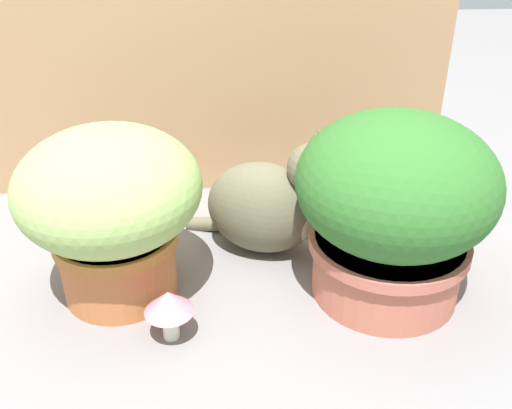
# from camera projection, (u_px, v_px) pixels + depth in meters

# --- Properties ---
(ground_plane) EXTENTS (6.00, 6.00, 0.00)m
(ground_plane) POSITION_uv_depth(u_px,v_px,m) (176.00, 297.00, 1.22)
(ground_plane) COLOR slate
(cardboard_backdrop) EXTENTS (1.27, 0.03, 0.77)m
(cardboard_backdrop) POSITION_uv_depth(u_px,v_px,m) (205.00, 53.00, 1.48)
(cardboard_backdrop) COLOR tan
(cardboard_backdrop) RESTS_ON ground
(grass_planter) EXTENTS (0.37, 0.37, 0.37)m
(grass_planter) POSITION_uv_depth(u_px,v_px,m) (111.00, 205.00, 1.14)
(grass_planter) COLOR #BD683B
(grass_planter) RESTS_ON ground
(leafy_planter) EXTENTS (0.39, 0.39, 0.40)m
(leafy_planter) POSITION_uv_depth(u_px,v_px,m) (394.00, 204.00, 1.14)
(leafy_planter) COLOR #BC654F
(leafy_planter) RESTS_ON ground
(cat) EXTENTS (0.36, 0.25, 0.32)m
(cat) POSITION_uv_depth(u_px,v_px,m) (270.00, 204.00, 1.32)
(cat) COLOR #605C45
(cat) RESTS_ON ground
(mushroom_ornament_pink) EXTENTS (0.09, 0.09, 0.11)m
(mushroom_ornament_pink) POSITION_uv_depth(u_px,v_px,m) (170.00, 305.00, 1.08)
(mushroom_ornament_pink) COLOR silver
(mushroom_ornament_pink) RESTS_ON ground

